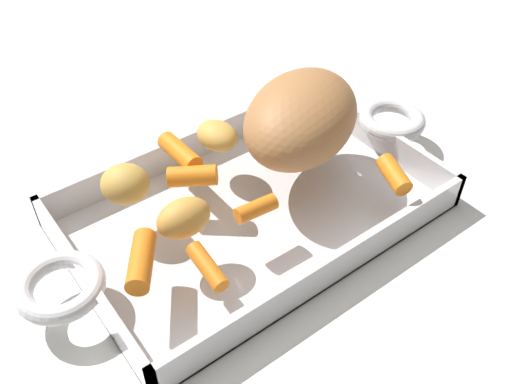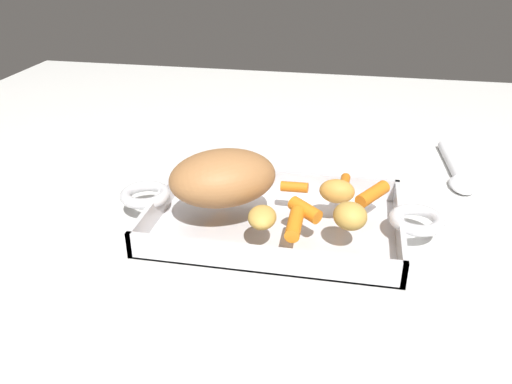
{
  "view_description": "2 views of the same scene",
  "coord_description": "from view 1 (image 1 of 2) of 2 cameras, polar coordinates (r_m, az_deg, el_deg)",
  "views": [
    {
      "loc": [
        -0.25,
        -0.34,
        0.43
      ],
      "look_at": [
        -0.02,
        -0.03,
        0.06
      ],
      "focal_mm": 39.21,
      "sensor_mm": 36.0,
      "label": 1
    },
    {
      "loc": [
        -0.1,
        0.69,
        0.42
      ],
      "look_at": [
        0.03,
        -0.0,
        0.06
      ],
      "focal_mm": 36.75,
      "sensor_mm": 36.0,
      "label": 2
    }
  ],
  "objects": [
    {
      "name": "potato_whole",
      "position": [
        0.61,
        -4.0,
        5.77
      ],
      "size": [
        0.04,
        0.05,
        0.03
      ],
      "primitive_type": "ellipsoid",
      "rotation": [
        0.0,
        0.0,
        4.79
      ],
      "color": "gold",
      "rests_on": "roasting_dish"
    },
    {
      "name": "roasting_dish",
      "position": [
        0.59,
        -0.34,
        -1.31
      ],
      "size": [
        0.5,
        0.25,
        0.05
      ],
      "color": "silver",
      "rests_on": "ground_plane"
    },
    {
      "name": "ground_plane",
      "position": [
        0.6,
        -0.34,
        -2.34
      ],
      "size": [
        1.88,
        1.88,
        0.0
      ],
      "primitive_type": "plane",
      "color": "white"
    },
    {
      "name": "baby_carrot_northwest",
      "position": [
        0.58,
        13.9,
        1.75
      ],
      "size": [
        0.03,
        0.05,
        0.02
      ],
      "primitive_type": "cylinder",
      "rotation": [
        1.48,
        0.0,
        2.82
      ],
      "color": "orange",
      "rests_on": "roasting_dish"
    },
    {
      "name": "baby_carrot_long",
      "position": [
        0.49,
        -5.0,
        -7.59
      ],
      "size": [
        0.02,
        0.05,
        0.02
      ],
      "primitive_type": "cylinder",
      "rotation": [
        1.66,
        0.0,
        6.24
      ],
      "color": "orange",
      "rests_on": "roasting_dish"
    },
    {
      "name": "baby_carrot_southeast",
      "position": [
        0.5,
        -11.62,
        -6.89
      ],
      "size": [
        0.05,
        0.06,
        0.02
      ],
      "primitive_type": "cylinder",
      "rotation": [
        1.63,
        0.0,
        2.54
      ],
      "color": "orange",
      "rests_on": "roasting_dish"
    },
    {
      "name": "potato_golden_small",
      "position": [
        0.51,
        -7.39,
        -2.66
      ],
      "size": [
        0.05,
        0.04,
        0.04
      ],
      "primitive_type": "ellipsoid",
      "rotation": [
        0.0,
        0.0,
        6.25
      ],
      "color": "gold",
      "rests_on": "roasting_dish"
    },
    {
      "name": "potato_golden_large",
      "position": [
        0.56,
        -13.2,
        0.8
      ],
      "size": [
        0.07,
        0.07,
        0.04
      ],
      "primitive_type": "ellipsoid",
      "rotation": [
        0.0,
        0.0,
        0.77
      ],
      "color": "gold",
      "rests_on": "roasting_dish"
    },
    {
      "name": "baby_carrot_center_left",
      "position": [
        0.57,
        -6.49,
        1.62
      ],
      "size": [
        0.05,
        0.05,
        0.03
      ],
      "primitive_type": "cylinder",
      "rotation": [
        1.49,
        0.0,
        0.91
      ],
      "color": "orange",
      "rests_on": "roasting_dish"
    },
    {
      "name": "baby_carrot_northeast",
      "position": [
        0.6,
        -7.77,
        4.01
      ],
      "size": [
        0.02,
        0.06,
        0.02
      ],
      "primitive_type": "cylinder",
      "rotation": [
        1.51,
        0.0,
        0.0
      ],
      "color": "orange",
      "rests_on": "roasting_dish"
    },
    {
      "name": "baby_carrot_center_right",
      "position": [
        0.53,
        -0.0,
        -1.72
      ],
      "size": [
        0.04,
        0.02,
        0.02
      ],
      "primitive_type": "cylinder",
      "rotation": [
        1.53,
        0.0,
        4.66
      ],
      "color": "orange",
      "rests_on": "roasting_dish"
    },
    {
      "name": "pork_roast",
      "position": [
        0.59,
        4.63,
        7.58
      ],
      "size": [
        0.19,
        0.17,
        0.08
      ],
      "primitive_type": "ellipsoid",
      "rotation": [
        0.0,
        0.0,
        0.48
      ],
      "color": "#AB7141",
      "rests_on": "roasting_dish"
    }
  ]
}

